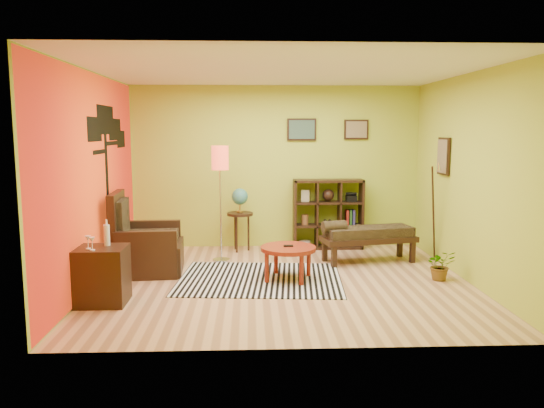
{
  "coord_description": "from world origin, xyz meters",
  "views": [
    {
      "loc": [
        -0.45,
        -6.98,
        2.04
      ],
      "look_at": [
        -0.15,
        0.1,
        1.05
      ],
      "focal_mm": 35.0,
      "sensor_mm": 36.0,
      "label": 1
    }
  ],
  "objects_px": {
    "cube_shelf": "(329,214)",
    "bench": "(366,235)",
    "globe_table": "(240,204)",
    "coffee_table": "(288,251)",
    "floor_lamp": "(220,168)",
    "potted_plant": "(440,268)",
    "armchair": "(143,248)",
    "side_cabinet": "(102,275)"
  },
  "relations": [
    {
      "from": "bench",
      "to": "globe_table",
      "type": "bearing_deg",
      "value": 156.37
    },
    {
      "from": "globe_table",
      "to": "cube_shelf",
      "type": "height_order",
      "value": "cube_shelf"
    },
    {
      "from": "cube_shelf",
      "to": "potted_plant",
      "type": "height_order",
      "value": "cube_shelf"
    },
    {
      "from": "coffee_table",
      "to": "side_cabinet",
      "type": "distance_m",
      "value": 2.45
    },
    {
      "from": "armchair",
      "to": "side_cabinet",
      "type": "height_order",
      "value": "armchair"
    },
    {
      "from": "floor_lamp",
      "to": "potted_plant",
      "type": "height_order",
      "value": "floor_lamp"
    },
    {
      "from": "coffee_table",
      "to": "bench",
      "type": "relative_size",
      "value": 0.49
    },
    {
      "from": "floor_lamp",
      "to": "bench",
      "type": "xyz_separation_m",
      "value": [
        2.25,
        -0.15,
        -1.03
      ]
    },
    {
      "from": "cube_shelf",
      "to": "bench",
      "type": "relative_size",
      "value": 0.78
    },
    {
      "from": "potted_plant",
      "to": "bench",
      "type": "bearing_deg",
      "value": 127.75
    },
    {
      "from": "globe_table",
      "to": "coffee_table",
      "type": "bearing_deg",
      "value": -68.94
    },
    {
      "from": "armchair",
      "to": "potted_plant",
      "type": "relative_size",
      "value": 2.77
    },
    {
      "from": "coffee_table",
      "to": "floor_lamp",
      "type": "height_order",
      "value": "floor_lamp"
    },
    {
      "from": "globe_table",
      "to": "bench",
      "type": "height_order",
      "value": "globe_table"
    },
    {
      "from": "side_cabinet",
      "to": "potted_plant",
      "type": "height_order",
      "value": "side_cabinet"
    },
    {
      "from": "bench",
      "to": "potted_plant",
      "type": "bearing_deg",
      "value": -52.25
    },
    {
      "from": "side_cabinet",
      "to": "potted_plant",
      "type": "bearing_deg",
      "value": 10.48
    },
    {
      "from": "globe_table",
      "to": "cube_shelf",
      "type": "bearing_deg",
      "value": 5.75
    },
    {
      "from": "globe_table",
      "to": "cube_shelf",
      "type": "distance_m",
      "value": 1.56
    },
    {
      "from": "coffee_table",
      "to": "potted_plant",
      "type": "relative_size",
      "value": 1.79
    },
    {
      "from": "armchair",
      "to": "bench",
      "type": "distance_m",
      "value": 3.37
    },
    {
      "from": "floor_lamp",
      "to": "potted_plant",
      "type": "relative_size",
      "value": 4.28
    },
    {
      "from": "cube_shelf",
      "to": "bench",
      "type": "distance_m",
      "value": 1.12
    },
    {
      "from": "coffee_table",
      "to": "bench",
      "type": "height_order",
      "value": "bench"
    },
    {
      "from": "floor_lamp",
      "to": "cube_shelf",
      "type": "bearing_deg",
      "value": 25.35
    },
    {
      "from": "bench",
      "to": "coffee_table",
      "type": "bearing_deg",
      "value": -144.01
    },
    {
      "from": "cube_shelf",
      "to": "bench",
      "type": "xyz_separation_m",
      "value": [
        0.43,
        -1.02,
        -0.17
      ]
    },
    {
      "from": "side_cabinet",
      "to": "globe_table",
      "type": "height_order",
      "value": "globe_table"
    },
    {
      "from": "coffee_table",
      "to": "floor_lamp",
      "type": "bearing_deg",
      "value": 131.95
    },
    {
      "from": "armchair",
      "to": "globe_table",
      "type": "relative_size",
      "value": 1.09
    },
    {
      "from": "coffee_table",
      "to": "bench",
      "type": "xyz_separation_m",
      "value": [
        1.28,
        0.93,
        0.03
      ]
    },
    {
      "from": "armchair",
      "to": "bench",
      "type": "height_order",
      "value": "armchair"
    },
    {
      "from": "armchair",
      "to": "bench",
      "type": "relative_size",
      "value": 0.76
    },
    {
      "from": "armchair",
      "to": "coffee_table",
      "type": "bearing_deg",
      "value": -13.44
    },
    {
      "from": "potted_plant",
      "to": "coffee_table",
      "type": "bearing_deg",
      "value": 177.04
    },
    {
      "from": "bench",
      "to": "potted_plant",
      "type": "height_order",
      "value": "bench"
    },
    {
      "from": "globe_table",
      "to": "potted_plant",
      "type": "bearing_deg",
      "value": -34.41
    },
    {
      "from": "side_cabinet",
      "to": "bench",
      "type": "relative_size",
      "value": 0.65
    },
    {
      "from": "cube_shelf",
      "to": "globe_table",
      "type": "bearing_deg",
      "value": -174.25
    },
    {
      "from": "side_cabinet",
      "to": "bench",
      "type": "bearing_deg",
      "value": 27.43
    },
    {
      "from": "armchair",
      "to": "potted_plant",
      "type": "distance_m",
      "value": 4.19
    },
    {
      "from": "side_cabinet",
      "to": "cube_shelf",
      "type": "relative_size",
      "value": 0.83
    }
  ]
}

